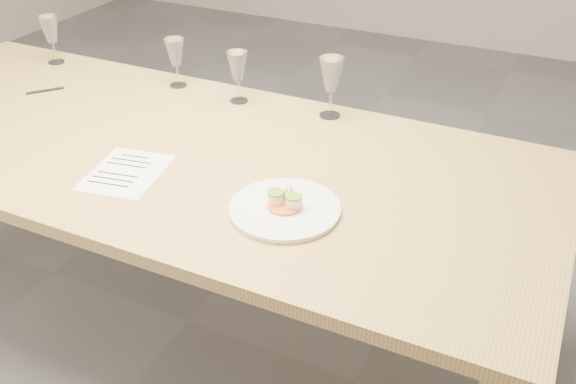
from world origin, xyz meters
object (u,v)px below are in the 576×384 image
at_px(dinner_plate, 285,208).
at_px(wine_glass_2, 237,67).
at_px(wine_glass_0, 50,30).
at_px(wine_glass_1, 175,53).
at_px(recipe_sheet, 126,172).
at_px(ballpoint_pen, 45,90).
at_px(wine_glass_3, 331,76).
at_px(dining_table, 171,163).

xyz_separation_m(dinner_plate, wine_glass_2, (-0.45, 0.56, 0.12)).
xyz_separation_m(dinner_plate, wine_glass_0, (-1.31, 0.58, 0.12)).
distance_m(wine_glass_0, wine_glass_1, 0.58).
relative_size(recipe_sheet, wine_glass_2, 1.59).
relative_size(recipe_sheet, wine_glass_1, 1.60).
distance_m(recipe_sheet, ballpoint_pen, 0.72).
height_order(wine_glass_0, wine_glass_3, wine_glass_3).
bearing_deg(ballpoint_pen, wine_glass_1, -18.27).
height_order(dinner_plate, ballpoint_pen, dinner_plate).
xyz_separation_m(dinner_plate, wine_glass_1, (-0.73, 0.59, 0.11)).
xyz_separation_m(dining_table, recipe_sheet, (-0.01, -0.20, 0.07)).
distance_m(ballpoint_pen, wine_glass_0, 0.33).
bearing_deg(dining_table, wine_glass_3, 47.24).
distance_m(recipe_sheet, wine_glass_3, 0.74).
distance_m(dining_table, wine_glass_3, 0.60).
height_order(dining_table, wine_glass_1, wine_glass_1).
distance_m(dining_table, recipe_sheet, 0.21).
distance_m(dining_table, wine_glass_0, 0.93).
relative_size(dinner_plate, wine_glass_3, 1.43).
bearing_deg(wine_glass_3, dining_table, -132.76).
xyz_separation_m(recipe_sheet, wine_glass_0, (-0.80, 0.59, 0.13)).
distance_m(dinner_plate, wine_glass_0, 1.44).
relative_size(dinner_plate, wine_glass_1, 1.64).
distance_m(wine_glass_0, wine_glass_3, 1.19).
height_order(dining_table, wine_glass_3, wine_glass_3).
xyz_separation_m(recipe_sheet, wine_glass_2, (0.05, 0.58, 0.13)).
distance_m(ballpoint_pen, wine_glass_3, 1.06).
relative_size(recipe_sheet, wine_glass_0, 1.52).
relative_size(dining_table, wine_glass_3, 11.66).
bearing_deg(wine_glass_1, recipe_sheet, -69.76).
relative_size(wine_glass_0, wine_glass_3, 0.92).
height_order(ballpoint_pen, wine_glass_3, wine_glass_3).
relative_size(dining_table, recipe_sheet, 8.30).
relative_size(wine_glass_1, wine_glass_3, 0.88).
height_order(dining_table, wine_glass_2, wine_glass_2).
distance_m(ballpoint_pen, wine_glass_2, 0.73).
distance_m(recipe_sheet, wine_glass_0, 1.01).
bearing_deg(wine_glass_3, dinner_plate, -78.94).
bearing_deg(recipe_sheet, wine_glass_3, 47.27).
height_order(wine_glass_0, wine_glass_2, wine_glass_0).
bearing_deg(wine_glass_3, ballpoint_pen, -165.75).
bearing_deg(wine_glass_2, wine_glass_1, 174.75).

